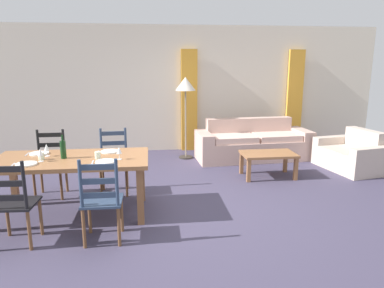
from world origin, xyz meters
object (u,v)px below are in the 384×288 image
dining_chair_far_left (51,164)px  wine_glass_far_left (47,148)px  coffee_table (268,157)px  dining_table (72,165)px  dining_chair_near_left (13,203)px  wine_glass_near_left (40,153)px  wine_bottle (63,149)px  armchair_upholstered (353,156)px  standing_lamp (185,89)px  dining_chair_far_right (114,161)px  couch (252,144)px  dining_chair_near_right (102,200)px  coffee_cup_primary (98,155)px  coffee_cup_secondary (41,156)px  wine_glass_near_right (119,151)px

dining_chair_far_left → wine_glass_far_left: (0.15, -0.64, 0.38)m
coffee_table → dining_table: bearing=-157.8°
dining_chair_near_left → wine_glass_near_left: size_ratio=5.96×
dining_table → wine_bottle: (-0.08, -0.00, 0.20)m
dining_chair_far_left → armchair_upholstered: (5.13, 0.72, -0.23)m
dining_chair_far_left → standing_lamp: 3.00m
dining_chair_far_right → couch: dining_chair_far_right is taller
dining_chair_near_right → wine_glass_far_left: (-0.77, 0.89, 0.38)m
dining_chair_far_left → dining_chair_far_right: (0.90, 0.01, 0.00)m
coffee_cup_primary → coffee_table: 2.96m
armchair_upholstered → coffee_cup_secondary: bearing=-163.1°
dining_chair_far_right → coffee_table: (2.53, 0.44, -0.12)m
wine_bottle → coffee_table: wine_bottle is taller
dining_chair_far_right → coffee_cup_secondary: (-0.78, -0.81, 0.32)m
dining_chair_near_left → couch: dining_chair_near_left is taller
dining_chair_far_left → armchair_upholstered: size_ratio=0.74×
coffee_cup_secondary → wine_glass_near_left: bearing=-78.0°
couch → coffee_table: (-0.08, -1.22, 0.06)m
wine_bottle → coffee_cup_secondary: bearing=-171.6°
wine_glass_near_right → coffee_cup_primary: bearing=166.4°
wine_glass_near_left → coffee_cup_primary: wine_glass_near_left is taller
dining_table → coffee_cup_secondary: size_ratio=21.11×
dining_chair_near_left → dining_chair_far_left: (-0.02, 1.50, 0.00)m
dining_table → wine_glass_near_left: 0.40m
dining_chair_near_left → dining_chair_far_left: same height
standing_lamp → coffee_table: bearing=-47.8°
armchair_upholstered → coffee_cup_primary: bearing=-160.2°
dining_chair_far_right → wine_glass_near_right: (0.17, -0.91, 0.38)m
dining_chair_far_left → coffee_cup_primary: size_ratio=10.67×
wine_glass_near_left → standing_lamp: 3.45m
wine_glass_near_left → coffee_table: 3.59m
wine_bottle → wine_glass_near_right: (0.69, -0.14, -0.01)m
dining_chair_far_right → dining_table: bearing=-119.7°
standing_lamp → coffee_cup_primary: bearing=-116.8°
dining_chair_near_right → wine_glass_far_left: size_ratio=5.96×
coffee_cup_primary → armchair_upholstered: coffee_cup_primary is taller
dining_chair_far_right → couch: 3.09m
dining_chair_far_right → wine_glass_near_left: 1.24m
dining_table → wine_glass_far_left: 0.39m
dining_chair_far_right → coffee_table: 2.57m
dining_chair_far_right → armchair_upholstered: size_ratio=0.74×
dining_chair_near_right → wine_glass_near_right: dining_chair_near_right is taller
dining_chair_near_right → dining_chair_far_right: 1.54m
dining_table → wine_glass_near_left: (-0.32, -0.13, 0.20)m
coffee_table → coffee_cup_secondary: bearing=-159.2°
wine_glass_far_left → armchair_upholstered: (4.98, 1.36, -0.61)m
coffee_cup_secondary → wine_bottle: bearing=8.4°
armchair_upholstered → dining_table: bearing=-162.5°
wine_glass_near_right → couch: bearing=46.5°
dining_chair_far_right → wine_bottle: bearing=-124.1°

